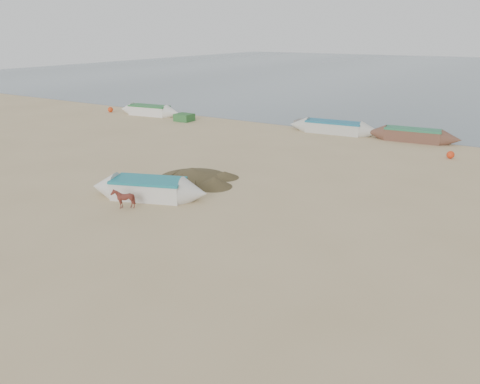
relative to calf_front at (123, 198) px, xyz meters
The scene contains 7 objects.
ground 5.08m from the calf_front, 24.59° to the right, with size 140.00×140.00×0.00m, color tan.
sea 80.03m from the calf_front, 86.70° to the left, with size 160.00×160.00×0.00m, color slate.
calf_front is the anchor object (origin of this frame).
near_canoe 1.50m from the calf_front, 87.69° to the left, with size 5.37×1.40×0.89m, color silver, non-canonical shape.
debris_pile 5.00m from the calf_front, 91.41° to the left, with size 3.58×3.58×0.44m, color brown.
waterline_canoes 20.53m from the calf_front, 63.72° to the left, with size 49.55×3.54×0.90m.
beach_clutter 19.67m from the calf_front, 65.22° to the left, with size 47.35×4.82×0.64m.
Camera 1 is at (9.30, -10.93, 7.07)m, focal length 35.00 mm.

